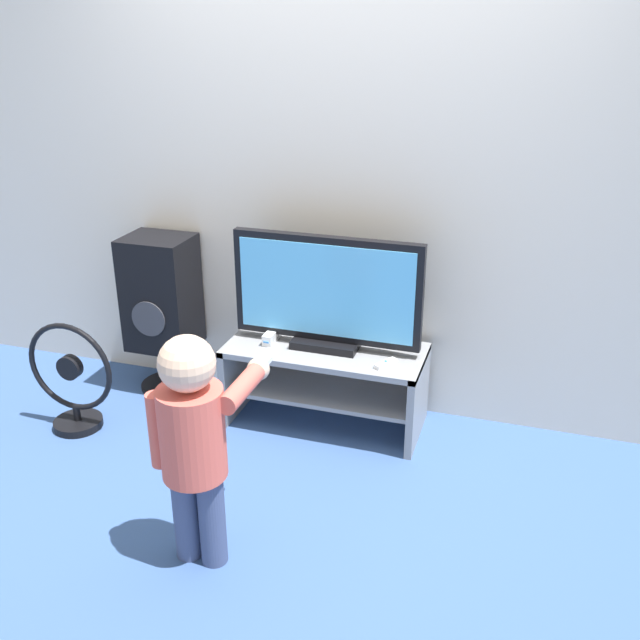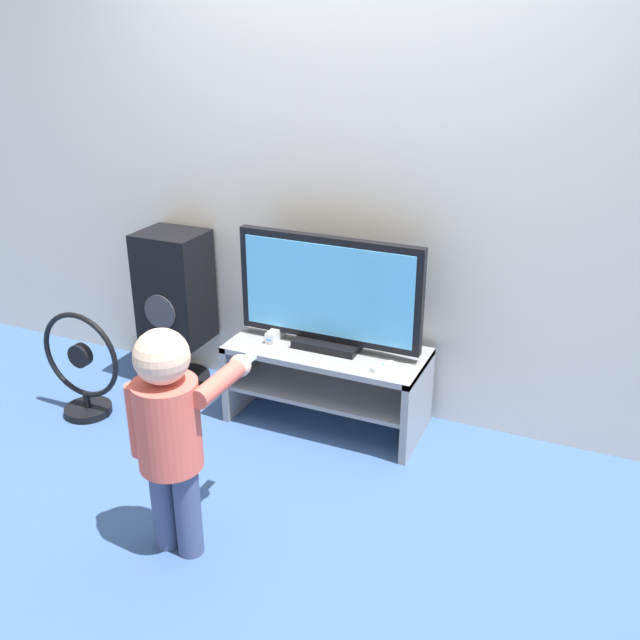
{
  "view_description": "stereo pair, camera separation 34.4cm",
  "coord_description": "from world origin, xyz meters",
  "px_view_note": "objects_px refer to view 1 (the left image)",
  "views": [
    {
      "loc": [
        0.97,
        -2.89,
        1.97
      ],
      "look_at": [
        0.0,
        0.13,
        0.62
      ],
      "focal_mm": 40.0,
      "sensor_mm": 36.0,
      "label": 1
    },
    {
      "loc": [
        1.29,
        -2.76,
        1.97
      ],
      "look_at": [
        0.0,
        0.13,
        0.62
      ],
      "focal_mm": 40.0,
      "sensor_mm": 36.0,
      "label": 2
    }
  ],
  "objects_px": {
    "game_console": "(272,336)",
    "remote_primary": "(386,363)",
    "floor_fan": "(72,382)",
    "television": "(327,294)",
    "child": "(195,433)",
    "speaker_tower": "(162,296)"
  },
  "relations": [
    {
      "from": "television",
      "to": "speaker_tower",
      "type": "distance_m",
      "value": 0.99
    },
    {
      "from": "game_console",
      "to": "floor_fan",
      "type": "height_order",
      "value": "floor_fan"
    },
    {
      "from": "speaker_tower",
      "to": "floor_fan",
      "type": "bearing_deg",
      "value": -113.48
    },
    {
      "from": "television",
      "to": "game_console",
      "type": "height_order",
      "value": "television"
    },
    {
      "from": "television",
      "to": "speaker_tower",
      "type": "xyz_separation_m",
      "value": [
        -0.97,
        0.08,
        -0.16
      ]
    },
    {
      "from": "floor_fan",
      "to": "television",
      "type": "bearing_deg",
      "value": 20.93
    },
    {
      "from": "game_console",
      "to": "remote_primary",
      "type": "xyz_separation_m",
      "value": [
        0.62,
        -0.1,
        -0.02
      ]
    },
    {
      "from": "television",
      "to": "speaker_tower",
      "type": "height_order",
      "value": "television"
    },
    {
      "from": "game_console",
      "to": "child",
      "type": "height_order",
      "value": "child"
    },
    {
      "from": "television",
      "to": "remote_primary",
      "type": "relative_size",
      "value": 7.38
    },
    {
      "from": "television",
      "to": "remote_primary",
      "type": "xyz_separation_m",
      "value": [
        0.34,
        -0.12,
        -0.27
      ]
    },
    {
      "from": "floor_fan",
      "to": "child",
      "type": "bearing_deg",
      "value": -32.55
    },
    {
      "from": "game_console",
      "to": "remote_primary",
      "type": "bearing_deg",
      "value": -8.88
    },
    {
      "from": "child",
      "to": "speaker_tower",
      "type": "relative_size",
      "value": 1.07
    },
    {
      "from": "child",
      "to": "speaker_tower",
      "type": "xyz_separation_m",
      "value": [
        -0.82,
        1.22,
        -0.01
      ]
    },
    {
      "from": "television",
      "to": "floor_fan",
      "type": "height_order",
      "value": "television"
    },
    {
      "from": "television",
      "to": "floor_fan",
      "type": "bearing_deg",
      "value": -159.07
    },
    {
      "from": "television",
      "to": "child",
      "type": "bearing_deg",
      "value": -97.68
    },
    {
      "from": "game_console",
      "to": "remote_primary",
      "type": "height_order",
      "value": "game_console"
    },
    {
      "from": "child",
      "to": "game_console",
      "type": "bearing_deg",
      "value": 96.85
    },
    {
      "from": "game_console",
      "to": "child",
      "type": "relative_size",
      "value": 0.17
    },
    {
      "from": "speaker_tower",
      "to": "floor_fan",
      "type": "distance_m",
      "value": 0.66
    }
  ]
}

